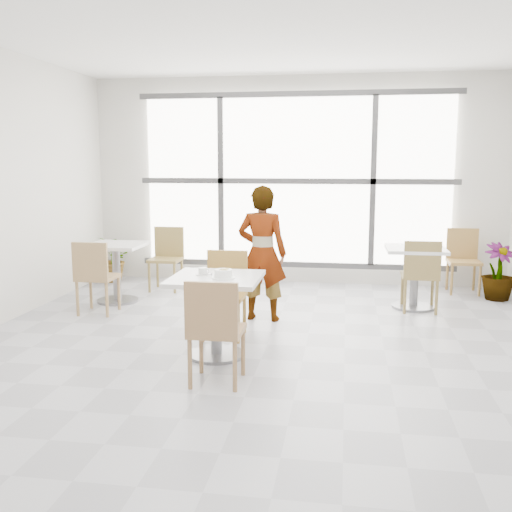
# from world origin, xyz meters

# --- Properties ---
(floor) EXTENTS (7.00, 7.00, 0.00)m
(floor) POSITION_xyz_m (0.00, 0.00, 0.00)
(floor) COLOR #9E9EA5
(floor) RESTS_ON ground
(ceiling) EXTENTS (7.00, 7.00, 0.00)m
(ceiling) POSITION_xyz_m (0.00, 0.00, 3.00)
(ceiling) COLOR white
(ceiling) RESTS_ON ground
(wall_back) EXTENTS (6.00, 0.00, 6.00)m
(wall_back) POSITION_xyz_m (0.00, 3.50, 1.50)
(wall_back) COLOR silver
(wall_back) RESTS_ON ground
(wall_front) EXTENTS (6.00, 0.00, 6.00)m
(wall_front) POSITION_xyz_m (0.00, -3.50, 1.50)
(wall_front) COLOR silver
(wall_front) RESTS_ON ground
(window) EXTENTS (4.60, 0.07, 2.52)m
(window) POSITION_xyz_m (0.00, 3.44, 1.50)
(window) COLOR white
(window) RESTS_ON ground
(main_table) EXTENTS (0.80, 0.80, 0.75)m
(main_table) POSITION_xyz_m (-0.42, 0.02, 0.52)
(main_table) COLOR silver
(main_table) RESTS_ON ground
(chair_near) EXTENTS (0.42, 0.42, 0.87)m
(chair_near) POSITION_xyz_m (-0.27, -0.68, 0.50)
(chair_near) COLOR #9B734B
(chair_near) RESTS_ON ground
(chair_far) EXTENTS (0.42, 0.42, 0.87)m
(chair_far) POSITION_xyz_m (-0.47, 0.69, 0.50)
(chair_far) COLOR #A37835
(chair_far) RESTS_ON ground
(oatmeal_bowl) EXTENTS (0.21, 0.21, 0.09)m
(oatmeal_bowl) POSITION_xyz_m (-0.33, -0.06, 0.79)
(oatmeal_bowl) COLOR white
(oatmeal_bowl) RESTS_ON main_table
(coffee_cup) EXTENTS (0.16, 0.13, 0.07)m
(coffee_cup) POSITION_xyz_m (-0.55, 0.07, 0.78)
(coffee_cup) COLOR silver
(coffee_cup) RESTS_ON main_table
(person) EXTENTS (0.58, 0.41, 1.52)m
(person) POSITION_xyz_m (-0.19, 1.34, 0.76)
(person) COLOR black
(person) RESTS_ON ground
(bg_table_left) EXTENTS (0.70, 0.70, 0.75)m
(bg_table_left) POSITION_xyz_m (-2.15, 1.91, 0.49)
(bg_table_left) COLOR silver
(bg_table_left) RESTS_ON ground
(bg_table_right) EXTENTS (0.70, 0.70, 0.75)m
(bg_table_right) POSITION_xyz_m (1.58, 2.16, 0.49)
(bg_table_right) COLOR silver
(bg_table_right) RESTS_ON ground
(bg_chair_left_near) EXTENTS (0.42, 0.42, 0.87)m
(bg_chair_left_near) POSITION_xyz_m (-2.14, 1.26, 0.50)
(bg_chair_left_near) COLOR #9F7C4F
(bg_chair_left_near) RESTS_ON ground
(bg_chair_left_far) EXTENTS (0.42, 0.42, 0.87)m
(bg_chair_left_far) POSITION_xyz_m (-1.73, 2.74, 0.50)
(bg_chair_left_far) COLOR olive
(bg_chair_left_far) RESTS_ON ground
(bg_chair_right_near) EXTENTS (0.42, 0.42, 0.87)m
(bg_chair_right_near) POSITION_xyz_m (1.62, 1.94, 0.50)
(bg_chair_right_near) COLOR olive
(bg_chair_right_near) RESTS_ON ground
(bg_chair_right_far) EXTENTS (0.42, 0.42, 0.87)m
(bg_chair_right_far) POSITION_xyz_m (2.33, 3.19, 0.50)
(bg_chair_right_far) COLOR olive
(bg_chair_right_far) RESTS_ON ground
(plant_left) EXTENTS (0.74, 0.68, 0.69)m
(plant_left) POSITION_xyz_m (-2.70, 3.13, 0.34)
(plant_left) COLOR #48793F
(plant_left) RESTS_ON ground
(plant_right) EXTENTS (0.55, 0.55, 0.74)m
(plant_right) POSITION_xyz_m (2.70, 2.77, 0.37)
(plant_right) COLOR #537B3C
(plant_right) RESTS_ON ground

